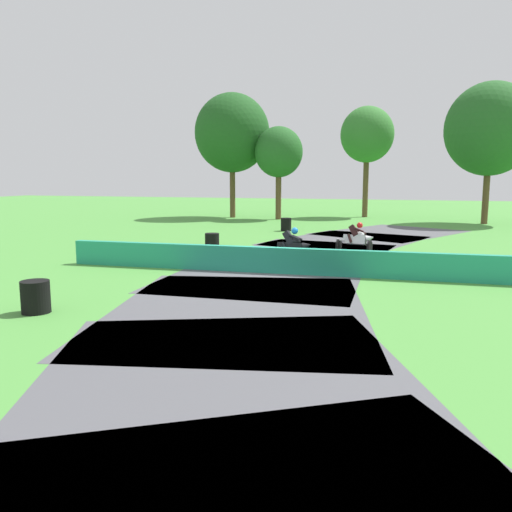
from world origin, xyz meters
The scene contains 13 objects.
ground_plane centered at (0.00, 0.00, 0.00)m, with size 120.00×120.00×0.00m, color #4C933D.
track_asphalt centered at (1.75, 0.04, 0.00)m, with size 12.50×39.88×0.01m.
safety_barrier centered at (5.44, 0.11, 0.45)m, with size 0.30×26.04×0.90m, color #239375.
motorcycle_lead_white centered at (2.45, 5.77, 0.63)m, with size 1.72×1.06×1.42m.
motorcycle_chase_black centered at (0.32, 2.27, 0.66)m, with size 1.71×0.85×1.42m.
tire_stack_near centered at (-2.61, 13.95, 0.40)m, with size 0.65×0.65×0.80m.
tire_stack_mid_a centered at (-4.51, 6.22, 0.30)m, with size 0.69×0.69×0.60m.
tire_stack_mid_b centered at (-5.00, 0.70, 0.30)m, with size 0.62×0.62×0.60m.
tire_stack_far centered at (-4.15, -6.84, 0.40)m, with size 0.70×0.70×0.80m.
tree_far_left centered at (1.12, 26.66, 6.62)m, with size 4.28×4.28×8.92m.
tree_far_right centered at (-9.22, 23.20, 6.74)m, with size 5.97×5.97×9.89m.
tree_mid_rise centered at (9.75, 22.57, 6.54)m, with size 6.09×6.09×9.75m.
tree_behind_barrier centered at (-5.18, 22.40, 5.13)m, with size 3.69×3.69×7.12m.
Camera 1 is at (4.58, -17.40, 3.34)m, focal length 36.77 mm.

